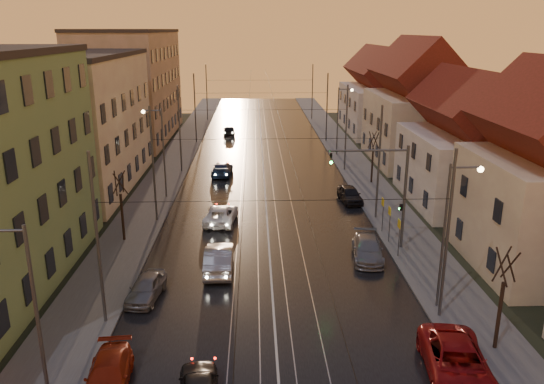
{
  "coord_description": "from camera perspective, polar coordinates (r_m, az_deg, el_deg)",
  "views": [
    {
      "loc": [
        -0.92,
        -15.15,
        14.36
      ],
      "look_at": [
        0.33,
        21.96,
        2.94
      ],
      "focal_mm": 35.0,
      "sensor_mm": 36.0,
      "label": 1
    }
  ],
  "objects": [
    {
      "name": "road",
      "position": [
        56.99,
        -0.94,
        2.52
      ],
      "size": [
        16.0,
        120.0,
        0.04
      ],
      "primitive_type": "cube",
      "color": "black",
      "rests_on": "ground"
    },
    {
      "name": "sidewalk_left",
      "position": [
        57.69,
        -10.93,
        2.44
      ],
      "size": [
        4.0,
        120.0,
        0.15
      ],
      "primitive_type": "cube",
      "color": "#4C4C4C",
      "rests_on": "ground"
    },
    {
      "name": "sidewalk_right",
      "position": [
        58.0,
        9.0,
        2.62
      ],
      "size": [
        4.0,
        120.0,
        0.15
      ],
      "primitive_type": "cube",
      "color": "#4C4C4C",
      "rests_on": "ground"
    },
    {
      "name": "tram_rail_0",
      "position": [
        56.99,
        -3.15,
        2.53
      ],
      "size": [
        0.06,
        120.0,
        0.03
      ],
      "primitive_type": "cube",
      "color": "gray",
      "rests_on": "road"
    },
    {
      "name": "tram_rail_1",
      "position": [
        56.97,
        -1.71,
        2.55
      ],
      "size": [
        0.06,
        120.0,
        0.03
      ],
      "primitive_type": "cube",
      "color": "gray",
      "rests_on": "road"
    },
    {
      "name": "tram_rail_2",
      "position": [
        57.0,
        -0.16,
        2.56
      ],
      "size": [
        0.06,
        120.0,
        0.03
      ],
      "primitive_type": "cube",
      "color": "gray",
      "rests_on": "road"
    },
    {
      "name": "tram_rail_3",
      "position": [
        57.06,
        1.27,
        2.57
      ],
      "size": [
        0.06,
        120.0,
        0.03
      ],
      "primitive_type": "cube",
      "color": "gray",
      "rests_on": "road"
    },
    {
      "name": "apartment_left_2",
      "position": [
        52.54,
        -20.44,
        6.87
      ],
      "size": [
        10.0,
        20.0,
        12.0
      ],
      "primitive_type": "cube",
      "color": "#C0AC94",
      "rests_on": "ground"
    },
    {
      "name": "apartment_left_3",
      "position": [
        75.36,
        -14.9,
        10.93
      ],
      "size": [
        10.0,
        24.0,
        14.0
      ],
      "primitive_type": "cube",
      "color": "#8E7B5C",
      "rests_on": "ground"
    },
    {
      "name": "house_right_2",
      "position": [
        47.72,
        20.24,
        4.28
      ],
      "size": [
        9.18,
        12.24,
        9.2
      ],
      "color": "beige",
      "rests_on": "ground"
    },
    {
      "name": "house_right_3",
      "position": [
        61.44,
        15.22,
        8.5
      ],
      "size": [
        9.18,
        14.28,
        11.5
      ],
      "color": "#C2AF95",
      "rests_on": "ground"
    },
    {
      "name": "house_right_4",
      "position": [
        78.78,
        11.41,
        9.98
      ],
      "size": [
        9.18,
        16.32,
        10.0
      ],
      "color": "beige",
      "rests_on": "ground"
    },
    {
      "name": "catenary_pole_l_1",
      "position": [
        27.19,
        -18.26,
        -5.08
      ],
      "size": [
        0.16,
        0.16,
        9.0
      ],
      "primitive_type": "cylinder",
      "color": "#595B60",
      "rests_on": "ground"
    },
    {
      "name": "catenary_pole_r_1",
      "position": [
        27.77,
        18.33,
        -4.62
      ],
      "size": [
        0.16,
        0.16,
        9.0
      ],
      "primitive_type": "cylinder",
      "color": "#595B60",
      "rests_on": "ground"
    },
    {
      "name": "catenary_pole_l_2",
      "position": [
        41.09,
        -12.65,
        2.79
      ],
      "size": [
        0.16,
        0.16,
        9.0
      ],
      "primitive_type": "cylinder",
      "color": "#595B60",
      "rests_on": "ground"
    },
    {
      "name": "catenary_pole_r_2",
      "position": [
        41.48,
        11.42,
        3.0
      ],
      "size": [
        0.16,
        0.16,
        9.0
      ],
      "primitive_type": "cylinder",
      "color": "#595B60",
      "rests_on": "ground"
    },
    {
      "name": "catenary_pole_l_3",
      "position": [
        55.57,
        -9.9,
        6.62
      ],
      "size": [
        0.16,
        0.16,
        9.0
      ],
      "primitive_type": "cylinder",
      "color": "#595B60",
      "rests_on": "ground"
    },
    {
      "name": "catenary_pole_r_3",
      "position": [
        55.85,
        7.98,
        6.76
      ],
      "size": [
        0.16,
        0.16,
        9.0
      ],
      "primitive_type": "cylinder",
      "color": "#595B60",
      "rests_on": "ground"
    },
    {
      "name": "catenary_pole_l_4",
      "position": [
        70.27,
        -8.28,
        8.85
      ],
      "size": [
        0.16,
        0.16,
        9.0
      ],
      "primitive_type": "cylinder",
      "color": "#595B60",
      "rests_on": "ground"
    },
    {
      "name": "catenary_pole_r_4",
      "position": [
        70.49,
        5.93,
        8.97
      ],
      "size": [
        0.16,
        0.16,
        9.0
      ],
      "primitive_type": "cylinder",
      "color": "#595B60",
      "rests_on": "ground"
    },
    {
      "name": "catenary_pole_l_5",
      "position": [
        88.04,
        -7.04,
        10.54
      ],
      "size": [
        0.16,
        0.16,
        9.0
      ],
      "primitive_type": "cylinder",
      "color": "#595B60",
      "rests_on": "ground"
    },
    {
      "name": "catenary_pole_r_5",
      "position": [
        88.22,
        4.36,
        10.63
      ],
      "size": [
        0.16,
        0.16,
        9.0
      ],
      "primitive_type": "cylinder",
      "color": "#595B60",
      "rests_on": "ground"
    },
    {
      "name": "street_lamp_0",
      "position": [
        21.23,
        -24.85,
        -11.14
      ],
      "size": [
        1.75,
        0.32,
        8.0
      ],
      "color": "#595B60",
      "rests_on": "ground"
    },
    {
      "name": "street_lamp_1",
      "position": [
        28.68,
        18.69,
        -3.14
      ],
      "size": [
        1.75,
        0.32,
        8.0
      ],
      "color": "#595B60",
      "rests_on": "ground"
    },
    {
      "name": "street_lamp_2",
      "position": [
        46.85,
        -11.99,
        5.05
      ],
      "size": [
        1.75,
        0.32,
        8.0
      ],
      "color": "#595B60",
      "rests_on": "ground"
    },
    {
      "name": "street_lamp_3",
      "position": [
        62.68,
        7.38,
        8.26
      ],
      "size": [
        1.75,
        0.32,
        8.0
      ],
      "color": "#595B60",
      "rests_on": "ground"
    },
    {
      "name": "traffic_light_mast",
      "position": [
        35.68,
        12.62,
        0.79
      ],
      "size": [
        5.3,
        0.32,
        7.2
      ],
      "color": "#595B60",
      "rests_on": "ground"
    },
    {
      "name": "bare_tree_0",
      "position": [
        38.24,
        -15.87,
        -1.67
      ],
      "size": [
        1.09,
        1.09,
        5.11
      ],
      "color": "black",
      "rests_on": "ground"
    },
    {
      "name": "bare_tree_1",
      "position": [
        26.68,
        23.4,
        -10.86
      ],
      "size": [
        1.09,
        1.09,
        5.11
      ],
      "color": "black",
      "rests_on": "ground"
    },
    {
      "name": "bare_tree_2",
      "position": [
        51.81,
        10.77,
        3.54
      ],
      "size": [
        1.09,
        1.09,
        5.11
      ],
      "color": "black",
      "rests_on": "ground"
    },
    {
      "name": "driving_car_1",
      "position": [
        33.18,
        -5.73,
        -7.14
      ],
      "size": [
        1.74,
        4.83,
        1.58
      ],
      "primitive_type": "imported",
      "rotation": [
        0.0,
        0.0,
        3.15
      ],
      "color": "#97979C",
      "rests_on": "ground"
    },
    {
      "name": "driving_car_2",
      "position": [
        41.17,
        -5.51,
        -2.42
      ],
      "size": [
        2.69,
        4.96,
        1.32
      ],
      "primitive_type": "imported",
      "rotation": [
        0.0,
        0.0,
        3.03
      ],
      "color": "white",
      "rests_on": "ground"
    },
    {
      "name": "driving_car_3",
      "position": [
        54.57,
        -5.38,
        2.5
      ],
      "size": [
        2.19,
        4.8,
        1.36
      ],
      "primitive_type": "imported",
      "rotation": [
        0.0,
        0.0,
        3.08
      ],
      "color": "#162543",
      "rests_on": "ground"
    },
    {
      "name": "driving_car_4",
      "position": [
        75.84,
        -4.63,
        6.64
      ],
      "size": [
        1.86,
        4.06,
        1.35
      ],
      "primitive_type": "imported",
      "rotation": [
        0.0,
        0.0,
        3.21
      ],
      "color": "black",
      "rests_on": "ground"
    },
    {
      "name": "parked_left_2",
      "position": [
        24.19,
        -17.22,
        -18.39
      ],
      "size": [
        2.09,
        4.4,
        1.24
      ],
      "primitive_type": "imported",
      "rotation": [
        0.0,
        0.0,
        0.08
      ],
      "color": "maroon",
      "rests_on": "ground"
    },
    {
      "name": "parked_left_3",
      "position": [
        30.67,
        -13.38,
        -9.97
      ],
      "size": [
        2.05,
        4.0,
        1.3
      ],
      "primitive_type": "imported",
      "rotation": [
        0.0,
        0.0,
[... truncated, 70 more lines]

